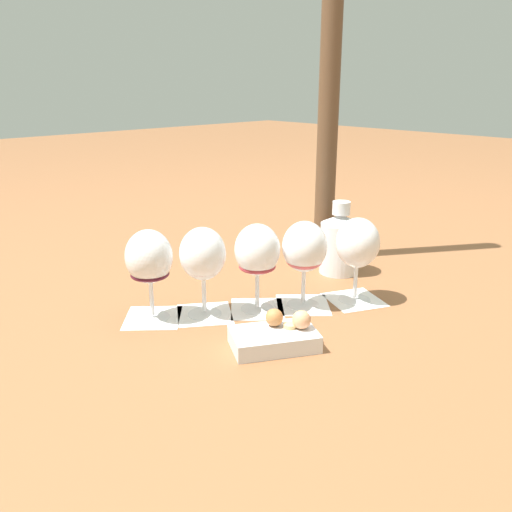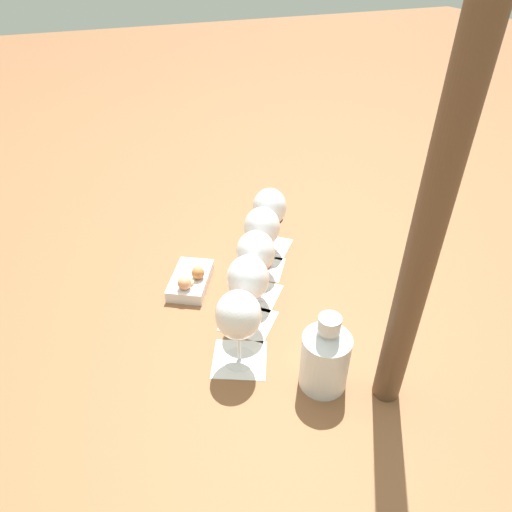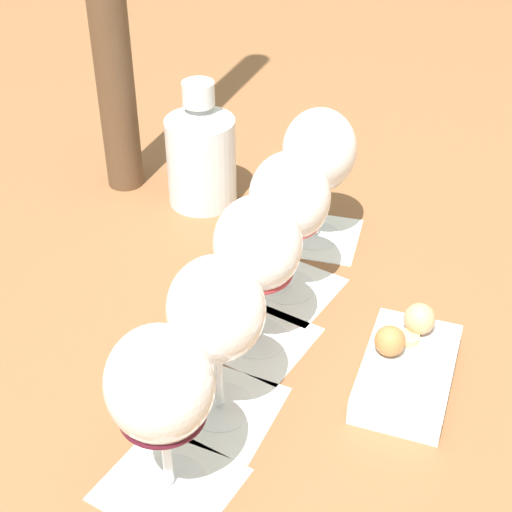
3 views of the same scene
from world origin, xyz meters
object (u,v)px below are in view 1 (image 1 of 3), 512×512
at_px(wine_glass_0, 358,246).
at_px(snack_dish, 276,336).
at_px(ceramic_vase, 340,242).
at_px(wine_glass_4, 149,260).
at_px(wine_glass_3, 203,258).
at_px(wine_glass_2, 255,253).
at_px(umbrella_pole, 331,57).
at_px(wine_glass_1, 304,250).

bearing_deg(wine_glass_0, snack_dish, 6.80).
xyz_separation_m(wine_glass_0, ceramic_vase, (-0.12, -0.14, -0.05)).
bearing_deg(wine_glass_4, snack_dish, 110.15).
bearing_deg(wine_glass_3, snack_dish, 92.02).
xyz_separation_m(wine_glass_4, ceramic_vase, (-0.50, 0.09, -0.05)).
bearing_deg(ceramic_vase, wine_glass_2, 4.49).
relative_size(wine_glass_0, wine_glass_4, 1.00).
height_order(wine_glass_3, umbrella_pole, umbrella_pole).
xyz_separation_m(wine_glass_2, umbrella_pole, (-0.39, -0.14, 0.40)).
height_order(wine_glass_4, snack_dish, wine_glass_4).
bearing_deg(snack_dish, ceramic_vase, -156.68).
bearing_deg(wine_glass_4, wine_glass_0, 148.97).
bearing_deg(wine_glass_4, wine_glass_2, 148.58).
bearing_deg(wine_glass_1, wine_glass_0, 150.18).
bearing_deg(wine_glass_1, wine_glass_4, -31.48).
height_order(wine_glass_1, wine_glass_2, same).
height_order(wine_glass_0, wine_glass_2, same).
distance_m(wine_glass_3, snack_dish, 0.23).
relative_size(wine_glass_4, umbrella_pole, 0.18).
distance_m(wine_glass_1, snack_dish, 0.23).
relative_size(ceramic_vase, umbrella_pole, 0.18).
xyz_separation_m(wine_glass_0, wine_glass_1, (0.11, -0.06, 0.00)).
height_order(wine_glass_2, wine_glass_4, same).
relative_size(wine_glass_2, wine_glass_3, 1.00).
relative_size(ceramic_vase, snack_dish, 1.02).
bearing_deg(umbrella_pole, wine_glass_0, 52.85).
xyz_separation_m(wine_glass_4, umbrella_pole, (-0.57, -0.02, 0.40)).
bearing_deg(ceramic_vase, snack_dish, 23.32).
relative_size(wine_glass_2, snack_dish, 1.03).
xyz_separation_m(wine_glass_2, ceramic_vase, (-0.32, -0.02, -0.05)).
distance_m(wine_glass_0, wine_glass_3, 0.34).
xyz_separation_m(wine_glass_2, snack_dish, (0.09, 0.15, -0.11)).
distance_m(wine_glass_0, ceramic_vase, 0.19).
bearing_deg(wine_glass_0, wine_glass_1, -29.82).
bearing_deg(wine_glass_3, wine_glass_4, -33.61).
distance_m(wine_glass_2, ceramic_vase, 0.32).
bearing_deg(wine_glass_2, wine_glass_3, -29.30).
relative_size(wine_glass_4, ceramic_vase, 1.01).
bearing_deg(wine_glass_0, wine_glass_3, -30.21).
xyz_separation_m(wine_glass_2, wine_glass_4, (0.19, -0.11, 0.00)).
height_order(wine_glass_0, snack_dish, wine_glass_0).
distance_m(ceramic_vase, umbrella_pole, 0.46).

